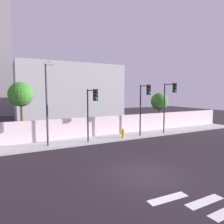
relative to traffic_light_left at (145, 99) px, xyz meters
The scene contains 12 objects.
ground_plane 9.31m from the traffic_light_left, 126.17° to the right, with size 80.00×80.00×0.00m, color black.
sidewalk 6.31m from the traffic_light_left, 165.79° to the left, with size 36.00×2.40×0.15m, color #B2B2B2.
perimeter_wall 6.23m from the traffic_light_left, 153.06° to the left, with size 36.00×0.18×1.80m, color silver.
crosswalk_marking 12.59m from the traffic_light_left, 113.94° to the right, with size 3.68×3.89×0.01m.
traffic_light_left is the anchor object (origin of this frame).
traffic_light_center 2.88m from the traffic_light_left, ahead, with size 0.35×1.68×4.97m.
traffic_light_right 5.21m from the traffic_light_left, behind, with size 0.39×1.53×4.35m.
street_lamp_curbside 8.54m from the traffic_light_left, behind, with size 0.62×2.06×6.14m.
fire_hydrant 3.63m from the traffic_light_left, 163.23° to the left, with size 0.44×0.26×0.84m.
roadside_tree_leftmost 10.67m from the traffic_light_left, 160.99° to the left, with size 2.03×2.03×5.09m.
roadside_tree_midleft 5.87m from the traffic_light_left, 36.42° to the left, with size 2.00×2.00×4.18m.
low_building_distant 16.69m from the traffic_light_left, 96.59° to the left, with size 15.96×6.00×8.58m, color #B0B0B0.
Camera 1 is at (-6.39, -8.39, 4.24)m, focal length 33.32 mm.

